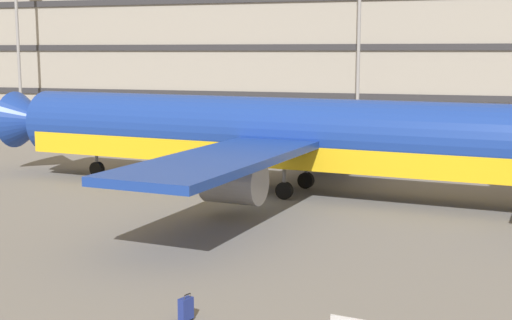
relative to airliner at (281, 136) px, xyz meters
name	(u,v)px	position (x,y,z in m)	size (l,w,h in m)	color
ground_plane	(254,200)	(-0.82, -2.39, -3.07)	(600.00, 600.00, 0.00)	slate
terminal_structure	(382,48)	(-0.82, 48.68, 5.00)	(178.11, 14.65, 16.14)	gray
airliner	(281,136)	(0.00, 0.00, 0.00)	(37.35, 30.20, 10.85)	navy
light_mast_far_left	(17,19)	(-41.96, 36.05, 8.28)	(1.80, 0.50, 19.40)	gray
suitcase_red	(186,309)	(2.29, -18.82, -2.71)	(0.37, 0.48, 0.81)	navy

